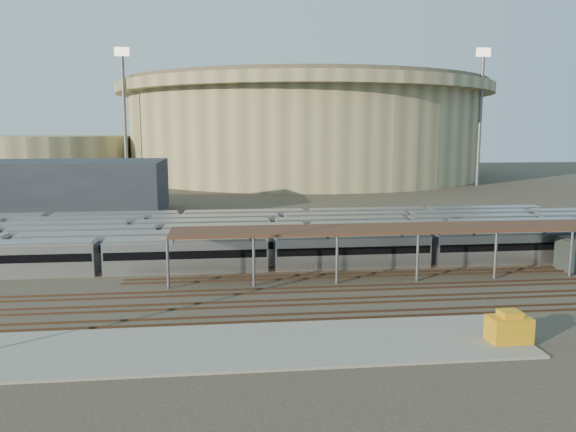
# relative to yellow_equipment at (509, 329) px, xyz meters

# --- Properties ---
(ground) EXTENTS (420.00, 420.00, 0.00)m
(ground) POSITION_rel_yellow_equipment_xyz_m (-18.50, 16.54, -1.14)
(ground) COLOR #383026
(ground) RESTS_ON ground
(apron) EXTENTS (50.00, 9.00, 0.20)m
(apron) POSITION_rel_yellow_equipment_xyz_m (-23.50, 1.54, -1.04)
(apron) COLOR gray
(apron) RESTS_ON ground
(subway_trains) EXTENTS (129.12, 23.90, 3.60)m
(subway_trains) POSITION_rel_yellow_equipment_xyz_m (-17.78, 35.04, 0.66)
(subway_trains) COLOR silver
(subway_trains) RESTS_ON ground
(inspection_shed) EXTENTS (60.30, 6.00, 5.30)m
(inspection_shed) POSITION_rel_yellow_equipment_xyz_m (3.50, 20.54, 3.85)
(inspection_shed) COLOR slate
(inspection_shed) RESTS_ON ground
(empty_tracks) EXTENTS (170.00, 9.62, 0.18)m
(empty_tracks) POSITION_rel_yellow_equipment_xyz_m (-18.50, 11.54, -1.05)
(empty_tracks) COLOR #4C3323
(empty_tracks) RESTS_ON ground
(stadium) EXTENTS (124.00, 124.00, 32.50)m
(stadium) POSITION_rel_yellow_equipment_xyz_m (6.50, 156.54, 15.33)
(stadium) COLOR tan
(stadium) RESTS_ON ground
(secondary_arena) EXTENTS (56.00, 56.00, 14.00)m
(secondary_arena) POSITION_rel_yellow_equipment_xyz_m (-78.50, 146.54, 5.86)
(secondary_arena) COLOR tan
(secondary_arena) RESTS_ON ground
(service_building) EXTENTS (42.00, 20.00, 10.00)m
(service_building) POSITION_rel_yellow_equipment_xyz_m (-53.50, 71.54, 3.86)
(service_building) COLOR #1E232D
(service_building) RESTS_ON ground
(floodlight_0) EXTENTS (4.00, 1.00, 38.40)m
(floodlight_0) POSITION_rel_yellow_equipment_xyz_m (-48.50, 126.54, 19.51)
(floodlight_0) COLOR slate
(floodlight_0) RESTS_ON ground
(floodlight_2) EXTENTS (4.00, 1.00, 38.40)m
(floodlight_2) POSITION_rel_yellow_equipment_xyz_m (51.50, 116.54, 19.51)
(floodlight_2) COLOR slate
(floodlight_2) RESTS_ON ground
(floodlight_3) EXTENTS (4.00, 1.00, 38.40)m
(floodlight_3) POSITION_rel_yellow_equipment_xyz_m (-28.50, 176.54, 19.51)
(floodlight_3) COLOR slate
(floodlight_3) RESTS_ON ground
(yellow_equipment) EXTENTS (3.08, 1.99, 1.88)m
(yellow_equipment) POSITION_rel_yellow_equipment_xyz_m (0.00, 0.00, 0.00)
(yellow_equipment) COLOR #C68912
(yellow_equipment) RESTS_ON apron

